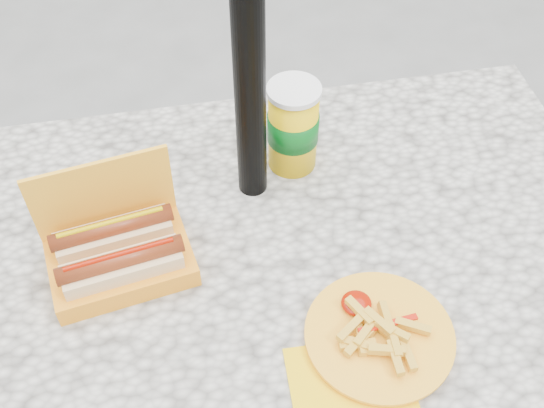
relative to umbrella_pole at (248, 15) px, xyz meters
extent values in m
cube|color=beige|center=(0.00, -0.16, -0.38)|extent=(1.20, 0.80, 0.05)
cylinder|color=black|center=(-0.50, 0.14, -0.75)|extent=(0.07, 0.07, 0.70)
cylinder|color=black|center=(0.50, 0.14, -0.75)|extent=(0.07, 0.07, 0.70)
cylinder|color=black|center=(0.00, 0.00, 0.00)|extent=(0.05, 0.05, 2.20)
cube|color=#FDAA22|center=(-0.23, -0.14, -0.33)|extent=(0.24, 0.18, 0.04)
cube|color=#FDAA22|center=(-0.24, -0.07, -0.24)|extent=(0.22, 0.05, 0.14)
cube|color=#E3BE87|center=(-0.23, -0.17, -0.31)|extent=(0.19, 0.08, 0.05)
cylinder|color=brown|center=(-0.23, -0.17, -0.28)|extent=(0.19, 0.06, 0.03)
cylinder|color=#931000|center=(-0.23, -0.17, -0.27)|extent=(0.16, 0.04, 0.01)
cube|color=#E3BE87|center=(-0.24, -0.11, -0.31)|extent=(0.19, 0.08, 0.05)
cylinder|color=brown|center=(-0.24, -0.11, -0.28)|extent=(0.19, 0.06, 0.03)
cylinder|color=#D0AD00|center=(-0.24, -0.11, -0.27)|extent=(0.16, 0.04, 0.01)
cube|color=yellow|center=(0.07, -0.42, -0.35)|extent=(0.18, 0.18, 0.00)
cylinder|color=#FDAA22|center=(0.13, -0.34, -0.34)|extent=(0.21, 0.21, 0.01)
cylinder|color=#FDAA22|center=(0.13, -0.34, -0.34)|extent=(0.22, 0.22, 0.01)
cube|color=gold|center=(0.09, -0.35, -0.33)|extent=(0.05, 0.04, 0.01)
cube|color=gold|center=(0.13, -0.33, -0.32)|extent=(0.04, 0.05, 0.01)
cube|color=gold|center=(0.14, -0.35, -0.32)|extent=(0.05, 0.04, 0.01)
cube|color=gold|center=(0.12, -0.33, -0.33)|extent=(0.05, 0.04, 0.01)
cube|color=gold|center=(0.14, -0.36, -0.32)|extent=(0.02, 0.05, 0.01)
cube|color=gold|center=(0.09, -0.33, -0.32)|extent=(0.05, 0.04, 0.01)
cube|color=gold|center=(0.13, -0.37, -0.32)|extent=(0.05, 0.02, 0.01)
cube|color=gold|center=(0.13, -0.33, -0.31)|extent=(0.04, 0.05, 0.01)
cube|color=gold|center=(0.09, -0.35, -0.33)|extent=(0.05, 0.02, 0.01)
cube|color=gold|center=(0.14, -0.32, -0.32)|extent=(0.02, 0.05, 0.01)
cube|color=gold|center=(0.10, -0.35, -0.32)|extent=(0.05, 0.04, 0.01)
cube|color=gold|center=(0.18, -0.34, -0.32)|extent=(0.05, 0.04, 0.01)
cube|color=gold|center=(0.11, -0.31, -0.31)|extent=(0.03, 0.05, 0.01)
cube|color=gold|center=(0.14, -0.39, -0.32)|extent=(0.01, 0.05, 0.01)
cube|color=gold|center=(0.16, -0.38, -0.33)|extent=(0.01, 0.05, 0.01)
cube|color=gold|center=(0.10, -0.34, -0.33)|extent=(0.02, 0.05, 0.01)
cube|color=gold|center=(0.11, -0.34, -0.32)|extent=(0.05, 0.05, 0.01)
ellipsoid|color=#931000|center=(0.11, -0.28, -0.33)|extent=(0.05, 0.05, 0.01)
cube|color=#BA1000|center=(0.14, -0.33, -0.32)|extent=(0.09, 0.02, 0.00)
cylinder|color=yellow|center=(0.08, 0.05, -0.27)|extent=(0.09, 0.09, 0.16)
cylinder|color=#055614|center=(0.08, 0.05, -0.26)|extent=(0.09, 0.09, 0.05)
cylinder|color=white|center=(0.08, 0.05, -0.18)|extent=(0.09, 0.09, 0.01)
camera|label=1|loc=(-0.12, -0.81, 0.54)|focal=45.00mm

